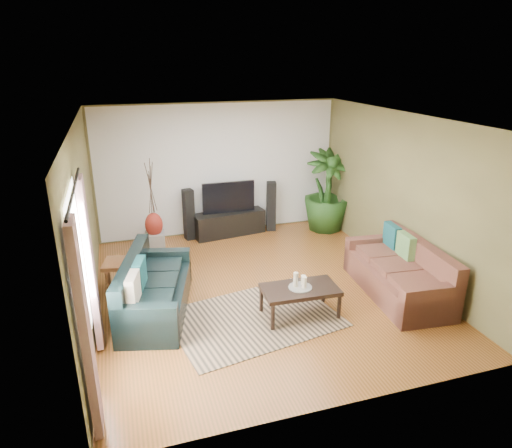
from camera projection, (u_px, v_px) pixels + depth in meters
name	position (u px, v px, depth m)	size (l,w,h in m)	color
floor	(260.00, 289.00, 7.35)	(5.50, 5.50, 0.00)	brown
ceiling	(260.00, 119.00, 6.42)	(5.50, 5.50, 0.00)	white
wall_back	(219.00, 169.00, 9.35)	(5.00, 5.00, 0.00)	brown
wall_front	(346.00, 295.00, 4.42)	(5.00, 5.00, 0.00)	brown
wall_left	(85.00, 227.00, 6.19)	(5.50, 5.50, 0.00)	brown
wall_right	(403.00, 196.00, 7.59)	(5.50, 5.50, 0.00)	brown
backwall_panel	(219.00, 170.00, 9.34)	(4.90, 4.90, 0.00)	white
window_pane	(80.00, 274.00, 4.74)	(1.80, 1.80, 0.00)	white
curtain_near	(86.00, 333.00, 4.17)	(0.08, 0.35, 2.20)	gray
curtain_far	(90.00, 265.00, 5.52)	(0.08, 0.35, 2.20)	gray
curtain_rod	(73.00, 190.00, 4.45)	(0.03, 0.03, 1.90)	black
sofa_left	(156.00, 285.00, 6.57)	(1.94, 0.83, 0.85)	black
sofa_right	(398.00, 269.00, 7.08)	(2.03, 0.91, 0.85)	brown
area_rug	(254.00, 318.00, 6.52)	(2.29, 1.62, 0.01)	#A2815F
coffee_table	(300.00, 301.00, 6.55)	(1.08, 0.59, 0.44)	black
candle_tray	(300.00, 287.00, 6.47)	(0.33, 0.33, 0.01)	gray
candle_tall	(296.00, 280.00, 6.44)	(0.07, 0.07, 0.22)	beige
candle_mid	(304.00, 282.00, 6.41)	(0.07, 0.07, 0.17)	white
candle_short	(303.00, 280.00, 6.52)	(0.07, 0.07, 0.14)	white
tv_stand	(229.00, 223.00, 9.54)	(1.48, 0.45, 0.49)	black
television	(229.00, 197.00, 9.35)	(1.09, 0.06, 0.64)	black
speaker_left	(189.00, 215.00, 9.22)	(0.19, 0.21, 1.05)	black
speaker_right	(271.00, 206.00, 9.71)	(0.19, 0.21, 1.06)	black
potted_plant	(326.00, 191.00, 9.64)	(0.96, 0.96, 1.72)	#1E4316
plant_pot	(325.00, 223.00, 9.89)	(0.32, 0.32, 0.25)	black
pedestal	(155.00, 242.00, 8.76)	(0.37, 0.37, 0.37)	gray
vase	(154.00, 225.00, 8.64)	(0.33, 0.33, 0.47)	maroon
side_table	(121.00, 276.00, 7.22)	(0.48, 0.48, 0.51)	brown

